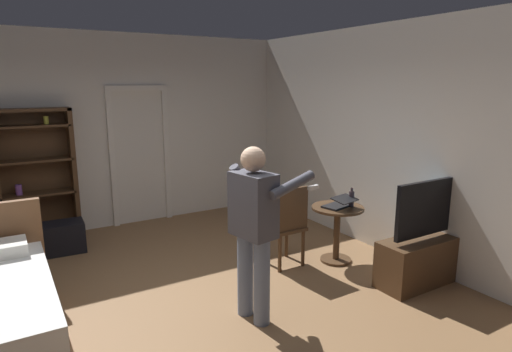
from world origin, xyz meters
name	(u,v)px	position (x,y,z in m)	size (l,w,h in m)	color
ground_plane	(188,310)	(0.00, 0.00, 0.00)	(6.56, 6.56, 0.00)	olive
wall_back	(107,132)	(0.00, 3.04, 1.45)	(5.83, 0.12, 2.89)	silver
wall_right	(399,142)	(2.86, 0.00, 1.45)	(0.12, 6.20, 2.89)	silver
doorway_frame	(139,145)	(0.46, 2.96, 1.22)	(0.93, 0.08, 2.13)	white
bookshelf	(36,171)	(-1.01, 2.82, 1.00)	(0.99, 0.32, 1.84)	#4C331E
tv_flatscreen	(425,253)	(2.50, -0.77, 0.34)	(1.17, 0.40, 1.16)	#4C331E
side_table	(337,225)	(2.04, 0.17, 0.47)	(0.63, 0.63, 0.70)	#4C331E
laptop	(339,204)	(2.02, 0.12, 0.75)	(0.39, 0.40, 0.15)	black
bottle_on_table	(351,199)	(2.18, 0.09, 0.80)	(0.06, 0.06, 0.24)	#38292F
wooden_chair	(287,223)	(1.43, 0.35, 0.54)	(0.43, 0.43, 0.99)	#4C331E
person_blue_shirt	(254,223)	(0.49, -0.46, 0.94)	(0.77, 0.59, 1.63)	slate
suitcase_dark	(58,238)	(-0.87, 2.23, 0.20)	(0.64, 0.37, 0.40)	black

